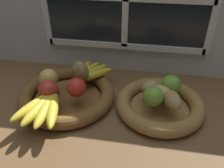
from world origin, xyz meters
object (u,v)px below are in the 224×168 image
object	(u,v)px
banana_bunch_front	(44,107)
fruit_bowl_left	(67,95)
lime_far	(171,85)
fruit_bowl_right	(160,104)
potato_back	(167,86)
potato_large	(161,93)
apple_red_right	(76,87)
pear_brown	(80,72)
apple_golden_left	(49,78)
apple_red_front	(48,89)
potato_oblong	(150,87)
potato_small	(172,99)
banana_bunch_back	(89,72)
lime_near	(153,97)

from	to	relation	value
banana_bunch_front	fruit_bowl_left	bearing A→B (deg)	77.68
lime_far	fruit_bowl_right	bearing A→B (deg)	-127.87
banana_bunch_front	potato_back	distance (cm)	41.26
potato_large	banana_bunch_front	bearing A→B (deg)	-160.58
fruit_bowl_left	apple_red_right	bearing A→B (deg)	-30.18
potato_back	pear_brown	bearing A→B (deg)	178.89
fruit_bowl_left	pear_brown	bearing A→B (deg)	52.22
banana_bunch_front	lime_far	bearing A→B (deg)	23.10
apple_golden_left	lime_far	world-z (taller)	same
apple_red_front	apple_red_right	bearing A→B (deg)	17.47
fruit_bowl_left	potato_back	distance (cm)	35.45
potato_back	potato_oblong	xyz separation A→B (cm)	(-5.68, -1.62, 0.19)
potato_small	pear_brown	bearing A→B (deg)	165.51
apple_red_front	banana_bunch_back	bearing A→B (deg)	57.85
fruit_bowl_right	pear_brown	size ratio (longest dim) A/B	3.44
fruit_bowl_right	lime_far	distance (cm)	7.72
apple_red_front	apple_golden_left	bearing A→B (deg)	111.00
banana_bunch_front	banana_bunch_back	distance (cm)	24.28
apple_red_front	banana_bunch_front	xyz separation A→B (cm)	(1.20, -6.95, -1.57)
fruit_bowl_right	apple_red_front	xyz separation A→B (cm)	(-36.77, -5.59, 5.82)
fruit_bowl_left	fruit_bowl_right	xyz separation A→B (cm)	(32.83, 0.00, 0.01)
apple_golden_left	pear_brown	xyz separation A→B (cm)	(10.38, 4.10, 1.03)
fruit_bowl_left	lime_near	distance (cm)	31.01
fruit_bowl_right	apple_golden_left	xyz separation A→B (cm)	(-39.28, 0.97, 5.86)
pear_brown	potato_oblong	size ratio (longest dim) A/B	1.33
banana_bunch_back	potato_large	distance (cm)	28.75
apple_golden_left	apple_red_front	bearing A→B (deg)	-69.00
banana_bunch_back	lime_far	bearing A→B (deg)	-11.70
fruit_bowl_right	apple_red_front	size ratio (longest dim) A/B	4.56
pear_brown	potato_oblong	world-z (taller)	pear_brown
apple_red_right	lime_far	xyz separation A→B (cm)	(31.04, 6.75, 0.11)
pear_brown	banana_bunch_front	distance (cm)	19.00
banana_bunch_back	potato_small	world-z (taller)	potato_small
fruit_bowl_right	banana_bunch_front	size ratio (longest dim) A/B	1.56
fruit_bowl_right	apple_red_right	world-z (taller)	apple_red_right
apple_red_right	pear_brown	bearing A→B (deg)	96.68
apple_golden_left	lime_near	distance (cm)	36.99
potato_large	potato_oblong	size ratio (longest dim) A/B	1.12
fruit_bowl_left	apple_golden_left	bearing A→B (deg)	171.49
fruit_bowl_left	banana_bunch_front	distance (cm)	13.52
fruit_bowl_left	potato_large	bearing A→B (deg)	0.00
pear_brown	potato_small	world-z (taller)	pear_brown
apple_red_front	banana_bunch_front	size ratio (longest dim) A/B	0.34
apple_red_front	potato_back	bearing A→B (deg)	14.53
apple_golden_left	fruit_bowl_left	bearing A→B (deg)	-8.51
apple_red_right	banana_bunch_back	xyz separation A→B (cm)	(1.09, 12.96, -1.75)
pear_brown	potato_oblong	distance (cm)	25.43
banana_bunch_front	lime_far	world-z (taller)	lime_far
potato_small	fruit_bowl_right	bearing A→B (deg)	135.00
fruit_bowl_right	potato_back	distance (cm)	6.77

